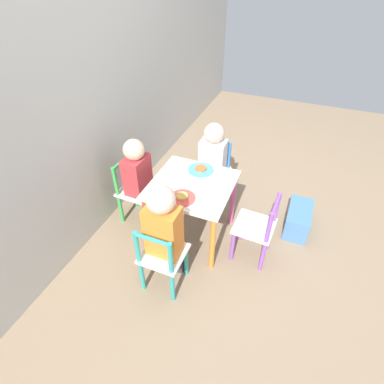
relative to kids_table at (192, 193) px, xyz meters
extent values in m
plane|color=#8C755B|center=(0.00, 0.00, -0.41)|extent=(6.00, 6.00, 0.00)
cube|color=beige|center=(0.00, 0.74, 0.89)|extent=(6.00, 0.06, 2.60)
cube|color=silver|center=(0.00, 0.00, 0.07)|extent=(0.55, 0.55, 0.02)
cylinder|color=orange|center=(-0.24, -0.24, -0.17)|extent=(0.04, 0.04, 0.47)
cylinder|color=#E5599E|center=(0.24, -0.24, -0.17)|extent=(0.04, 0.04, 0.47)
cylinder|color=#DB3D38|center=(-0.24, 0.24, -0.17)|extent=(0.04, 0.04, 0.47)
cylinder|color=yellow|center=(0.24, 0.24, -0.17)|extent=(0.04, 0.04, 0.47)
cube|color=silver|center=(-0.46, 0.00, -0.13)|extent=(0.26, 0.26, 0.02)
cylinder|color=teal|center=(-0.36, -0.10, -0.27)|extent=(0.03, 0.03, 0.27)
cylinder|color=teal|center=(-0.36, 0.11, -0.27)|extent=(0.03, 0.03, 0.27)
cylinder|color=teal|center=(-0.57, -0.10, -0.27)|extent=(0.03, 0.03, 0.27)
cylinder|color=teal|center=(-0.57, 0.11, -0.27)|extent=(0.03, 0.03, 0.27)
cylinder|color=teal|center=(-0.57, -0.10, -0.01)|extent=(0.03, 0.03, 0.26)
cylinder|color=teal|center=(-0.57, 0.11, -0.01)|extent=(0.03, 0.03, 0.26)
cylinder|color=teal|center=(-0.57, 0.00, 0.10)|extent=(0.03, 0.21, 0.02)
cube|color=silver|center=(0.46, 0.01, -0.13)|extent=(0.26, 0.26, 0.02)
cylinder|color=#387AD1|center=(0.36, 0.11, -0.27)|extent=(0.03, 0.03, 0.27)
cylinder|color=#387AD1|center=(0.36, -0.10, -0.27)|extent=(0.03, 0.03, 0.27)
cylinder|color=#387AD1|center=(0.57, 0.11, -0.27)|extent=(0.03, 0.03, 0.27)
cylinder|color=#387AD1|center=(0.57, -0.10, -0.27)|extent=(0.03, 0.03, 0.27)
cylinder|color=#387AD1|center=(0.57, 0.11, -0.01)|extent=(0.03, 0.03, 0.26)
cylinder|color=#387AD1|center=(0.57, -0.10, -0.01)|extent=(0.03, 0.03, 0.26)
cylinder|color=#387AD1|center=(0.57, 0.01, 0.10)|extent=(0.03, 0.21, 0.02)
cube|color=silver|center=(0.02, 0.46, -0.13)|extent=(0.27, 0.27, 0.02)
cylinder|color=green|center=(-0.09, 0.36, -0.27)|extent=(0.03, 0.03, 0.27)
cylinder|color=green|center=(0.12, 0.35, -0.27)|extent=(0.03, 0.03, 0.27)
cylinder|color=green|center=(-0.08, 0.57, -0.27)|extent=(0.03, 0.03, 0.27)
cylinder|color=green|center=(0.13, 0.57, -0.27)|extent=(0.03, 0.03, 0.27)
cylinder|color=green|center=(-0.08, 0.57, -0.01)|extent=(0.03, 0.03, 0.26)
cylinder|color=green|center=(0.13, 0.57, -0.01)|extent=(0.03, 0.03, 0.26)
cylinder|color=green|center=(0.02, 0.57, 0.10)|extent=(0.21, 0.03, 0.02)
cube|color=silver|center=(-0.02, -0.46, -0.13)|extent=(0.27, 0.27, 0.02)
cylinder|color=#8E51BC|center=(0.09, -0.36, -0.27)|extent=(0.03, 0.03, 0.27)
cylinder|color=#8E51BC|center=(-0.12, -0.35, -0.27)|extent=(0.03, 0.03, 0.27)
cylinder|color=#8E51BC|center=(0.08, -0.57, -0.27)|extent=(0.03, 0.03, 0.27)
cylinder|color=#8E51BC|center=(-0.13, -0.56, -0.27)|extent=(0.03, 0.03, 0.27)
cylinder|color=#8E51BC|center=(0.08, -0.57, -0.01)|extent=(0.03, 0.03, 0.26)
cylinder|color=#8E51BC|center=(-0.13, -0.56, -0.01)|extent=(0.03, 0.03, 0.26)
cylinder|color=#8E51BC|center=(-0.03, -0.57, 0.10)|extent=(0.21, 0.03, 0.02)
cylinder|color=#38383D|center=(-0.34, -0.05, -0.27)|extent=(0.07, 0.07, 0.29)
cylinder|color=#38383D|center=(-0.34, 0.05, -0.27)|extent=(0.07, 0.07, 0.29)
cube|color=orange|center=(-0.44, 0.00, 0.05)|extent=(0.14, 0.20, 0.34)
sphere|color=beige|center=(-0.44, 0.00, 0.29)|extent=(0.17, 0.17, 0.17)
cylinder|color=#4C608E|center=(0.34, 0.05, -0.27)|extent=(0.07, 0.07, 0.29)
cylinder|color=#4C608E|center=(0.34, -0.05, -0.27)|extent=(0.07, 0.07, 0.29)
cube|color=silver|center=(0.44, 0.00, 0.03)|extent=(0.14, 0.20, 0.30)
sphere|color=beige|center=(0.44, 0.00, 0.24)|extent=(0.16, 0.16, 0.16)
cylinder|color=#4C608E|center=(-0.04, 0.35, -0.27)|extent=(0.07, 0.07, 0.29)
cylinder|color=#4C608E|center=(0.06, 0.34, -0.27)|extent=(0.07, 0.07, 0.29)
cube|color=#B23338|center=(0.02, 0.44, 0.02)|extent=(0.21, 0.15, 0.30)
sphere|color=#DBB293|center=(0.02, 0.44, 0.24)|extent=(0.15, 0.15, 0.15)
cylinder|color=#E54C47|center=(-0.17, 0.00, 0.09)|extent=(0.17, 0.17, 0.01)
cylinder|color=gold|center=(-0.17, 0.00, 0.10)|extent=(0.08, 0.08, 0.02)
cylinder|color=#4C9EE0|center=(0.17, 0.00, 0.09)|extent=(0.18, 0.18, 0.01)
cylinder|color=#CC6633|center=(0.17, 0.00, 0.10)|extent=(0.08, 0.08, 0.02)
cube|color=#4C7FB7|center=(0.36, -0.74, -0.31)|extent=(0.33, 0.17, 0.20)
camera|label=1|loc=(-1.50, -0.61, 1.32)|focal=28.00mm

